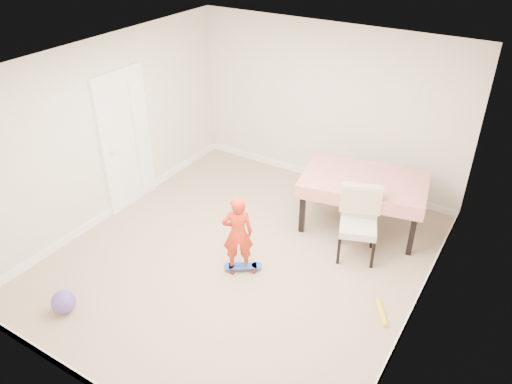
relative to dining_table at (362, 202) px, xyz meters
The scene contains 16 objects.
ground 1.90m from the dining_table, 124.59° to the right, with size 5.00×5.00×0.00m, color tan.
ceiling 2.86m from the dining_table, 124.59° to the right, with size 4.50×5.00×0.04m, color white.
wall_back 1.68m from the dining_table, 137.89° to the left, with size 4.50×0.04×2.60m, color beige.
wall_front 4.24m from the dining_table, 104.73° to the right, with size 4.50×0.04×2.60m, color beige.
wall_left 3.73m from the dining_table, 155.05° to the right, with size 0.04×5.00×2.60m, color beige.
wall_right 2.13m from the dining_table, 52.40° to the right, with size 0.04×5.00×2.60m, color beige.
door 3.55m from the dining_table, 159.46° to the right, with size 0.10×0.94×2.11m, color white.
baseboard_back 1.47m from the dining_table, 137.59° to the left, with size 4.50×0.02×0.12m, color white.
baseboard_left 3.65m from the dining_table, 155.12° to the right, with size 0.02×5.00×0.12m, color white.
baseboard_right 1.96m from the dining_table, 52.16° to the right, with size 0.02×5.00×0.12m, color white.
dining_table is the anchor object (origin of this frame).
dining_chair 0.72m from the dining_table, 72.94° to the right, with size 0.53×0.61×0.97m, color silver, non-canonical shape.
skateboard 1.99m from the dining_table, 117.37° to the right, with size 0.49×0.18×0.07m, color blue, non-canonical shape.
child 2.00m from the dining_table, 118.82° to the right, with size 0.38×0.25×1.06m, color red.
balloon 4.12m from the dining_table, 123.33° to the right, with size 0.28×0.28×0.28m, color #6246A8.
foam_toy 1.84m from the dining_table, 60.20° to the right, with size 0.06×0.06×0.40m, color yellow.
Camera 1 is at (2.92, -4.37, 4.19)m, focal length 35.00 mm.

